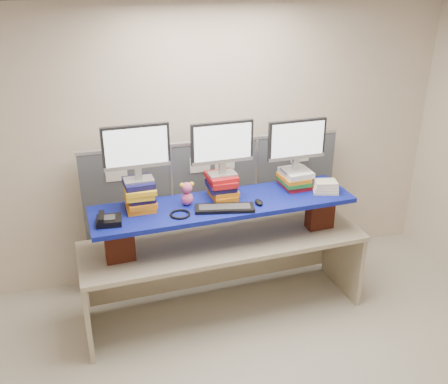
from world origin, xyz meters
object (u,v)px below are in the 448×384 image
object	(u,v)px
desk	(224,255)
desk_phone	(108,220)
blue_board	(224,205)
monitor_center	(222,145)
monitor_right	(297,142)
monitor_left	(136,150)
keyboard	(225,208)

from	to	relation	value
desk	desk_phone	world-z (taller)	desk_phone
blue_board	monitor_center	distance (m)	0.52
monitor_right	monitor_center	bearing A→B (deg)	180.00
monitor_right	desk_phone	size ratio (longest dim) A/B	2.62
monitor_left	monitor_right	distance (m)	1.45
desk	monitor_right	xyz separation A→B (m)	(0.73, 0.15, 0.98)
desk	desk_phone	size ratio (longest dim) A/B	12.32
desk_phone	keyboard	bearing A→B (deg)	4.04
monitor_left	monitor_center	bearing A→B (deg)	0.00
monitor_left	keyboard	xyz separation A→B (m)	(0.68, -0.23, -0.51)
blue_board	monitor_center	world-z (taller)	monitor_center
monitor_left	monitor_right	xyz separation A→B (m)	(1.44, 0.05, -0.09)
monitor_left	desk_phone	distance (m)	0.61
desk	monitor_left	bearing A→B (deg)	170.56
monitor_right	monitor_left	bearing A→B (deg)	-180.00
desk	monitor_right	distance (m)	1.23
monitor_center	keyboard	world-z (taller)	monitor_center
monitor_center	monitor_left	bearing A→B (deg)	-180.00
monitor_right	desk_phone	bearing A→B (deg)	-173.30
blue_board	monitor_left	world-z (taller)	monitor_left
monitor_right	blue_board	bearing A→B (deg)	-170.80
blue_board	desk_phone	xyz separation A→B (m)	(-1.00, -0.12, 0.05)
desk	blue_board	distance (m)	0.51
monitor_center	desk_phone	size ratio (longest dim) A/B	2.62
monitor_center	monitor_right	size ratio (longest dim) A/B	1.00
desk	keyboard	size ratio (longest dim) A/B	4.95
desk_phone	blue_board	bearing A→B (deg)	12.10
blue_board	monitor_center	xyz separation A→B (m)	(0.02, 0.12, 0.51)
keyboard	desk_phone	distance (m)	0.97
monitor_center	desk_phone	xyz separation A→B (m)	(-1.02, -0.24, -0.46)
monitor_center	blue_board	bearing A→B (deg)	-100.99
monitor_right	keyboard	world-z (taller)	monitor_right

